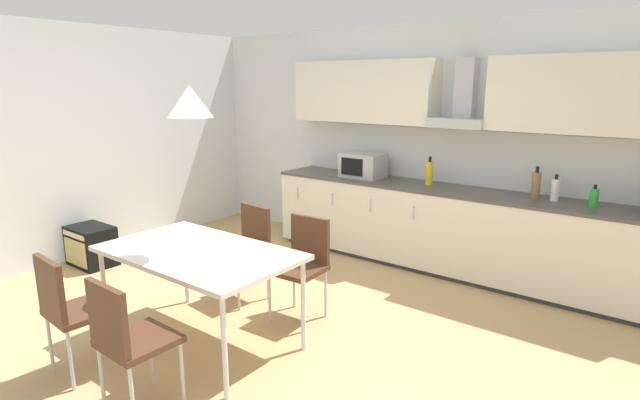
% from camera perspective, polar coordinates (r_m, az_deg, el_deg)
% --- Properties ---
extents(ground_plane, '(8.78, 7.68, 0.02)m').
position_cam_1_polar(ground_plane, '(4.22, -6.88, -14.93)').
color(ground_plane, tan).
extents(wall_back, '(7.02, 0.10, 2.62)m').
position_cam_1_polar(wall_back, '(5.91, 10.75, 6.52)').
color(wall_back, silver).
rests_on(wall_back, ground_plane).
extents(wall_left, '(0.10, 6.15, 2.62)m').
position_cam_1_polar(wall_left, '(6.23, -27.43, 5.61)').
color(wall_left, silver).
rests_on(wall_left, ground_plane).
extents(kitchen_counter, '(4.19, 0.65, 0.90)m').
position_cam_1_polar(kitchen_counter, '(5.50, 14.48, -3.29)').
color(kitchen_counter, '#333333').
rests_on(kitchen_counter, ground_plane).
extents(backsplash_tile, '(4.17, 0.02, 0.59)m').
position_cam_1_polar(backsplash_tile, '(5.62, 16.13, 4.71)').
color(backsplash_tile, silver).
rests_on(backsplash_tile, kitchen_counter).
extents(upper_wall_cabinets, '(4.17, 0.40, 0.70)m').
position_cam_1_polar(upper_wall_cabinets, '(5.42, 15.96, 11.61)').
color(upper_wall_cabinets, silver).
extents(microwave, '(0.48, 0.35, 0.28)m').
position_cam_1_polar(microwave, '(5.86, 4.91, 3.97)').
color(microwave, '#ADADB2').
rests_on(microwave, kitchen_counter).
extents(bottle_brown, '(0.08, 0.08, 0.31)m').
position_cam_1_polar(bottle_brown, '(5.17, 23.45, 1.60)').
color(bottle_brown, brown).
rests_on(bottle_brown, kitchen_counter).
extents(bottle_white, '(0.07, 0.07, 0.25)m').
position_cam_1_polar(bottle_white, '(5.14, 25.29, 1.08)').
color(bottle_white, white).
rests_on(bottle_white, kitchen_counter).
extents(bottle_yellow, '(0.08, 0.08, 0.31)m').
position_cam_1_polar(bottle_yellow, '(5.52, 12.39, 3.06)').
color(bottle_yellow, yellow).
rests_on(bottle_yellow, kitchen_counter).
extents(bottle_green, '(0.07, 0.07, 0.20)m').
position_cam_1_polar(bottle_green, '(5.06, 28.83, 0.28)').
color(bottle_green, green).
rests_on(bottle_green, kitchen_counter).
extents(dining_table, '(1.50, 0.90, 0.75)m').
position_cam_1_polar(dining_table, '(3.87, -13.69, -6.24)').
color(dining_table, silver).
rests_on(dining_table, ground_plane).
extents(chair_far_right, '(0.42, 0.42, 0.87)m').
position_cam_1_polar(chair_far_right, '(4.25, -1.92, -6.59)').
color(chair_far_right, '#4C2D1E').
rests_on(chair_far_right, ground_plane).
extents(chair_far_left, '(0.44, 0.44, 0.87)m').
position_cam_1_polar(chair_far_left, '(4.68, -8.26, -4.86)').
color(chair_far_left, '#4C2D1E').
rests_on(chair_far_left, ground_plane).
extents(chair_near_left, '(0.43, 0.43, 0.87)m').
position_cam_1_polar(chair_near_left, '(3.81, -26.82, -10.52)').
color(chair_near_left, '#4C2D1E').
rests_on(chair_near_left, ground_plane).
extents(chair_near_right, '(0.41, 0.41, 0.87)m').
position_cam_1_polar(chair_near_right, '(3.25, -21.33, -14.04)').
color(chair_near_right, '#4C2D1E').
rests_on(chair_near_right, ground_plane).
extents(guitar_amp, '(0.52, 0.37, 0.44)m').
position_cam_1_polar(guitar_amp, '(6.09, -24.68, -4.77)').
color(guitar_amp, black).
rests_on(guitar_amp, ground_plane).
extents(pendant_lamp, '(0.32, 0.32, 0.22)m').
position_cam_1_polar(pendant_lamp, '(3.66, -14.67, 10.83)').
color(pendant_lamp, silver).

